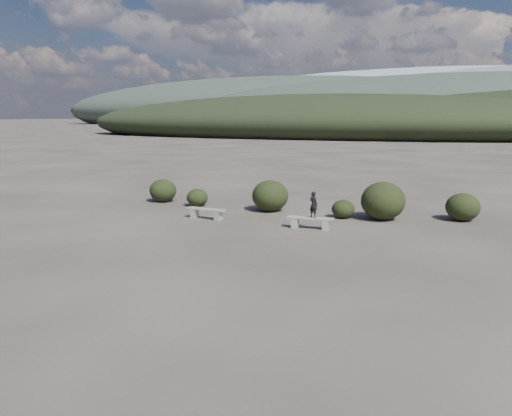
% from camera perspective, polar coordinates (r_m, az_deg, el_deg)
% --- Properties ---
extents(ground, '(1200.00, 1200.00, 0.00)m').
position_cam_1_polar(ground, '(14.10, -6.16, -6.74)').
color(ground, '#322C26').
rests_on(ground, ground).
extents(bench_left, '(1.74, 0.44, 0.43)m').
position_cam_1_polar(bench_left, '(20.53, -5.72, -0.54)').
color(bench_left, gray).
rests_on(bench_left, ground).
extents(bench_right, '(1.78, 0.58, 0.44)m').
position_cam_1_polar(bench_right, '(18.74, 6.23, -1.59)').
color(bench_right, gray).
rests_on(bench_right, ground).
extents(seated_person, '(0.42, 0.36, 0.98)m').
position_cam_1_polar(seated_person, '(18.60, 6.59, 0.39)').
color(seated_person, black).
rests_on(seated_person, bench_right).
extents(shrub_a, '(1.01, 1.01, 0.82)m').
position_cam_1_polar(shrub_a, '(23.46, -6.73, 1.20)').
color(shrub_a, black).
rests_on(shrub_a, ground).
extents(shrub_b, '(1.61, 1.61, 1.38)m').
position_cam_1_polar(shrub_b, '(22.05, 1.64, 1.41)').
color(shrub_b, black).
rests_on(shrub_b, ground).
extents(shrub_c, '(0.95, 0.95, 0.76)m').
position_cam_1_polar(shrub_c, '(20.88, 9.93, -0.12)').
color(shrub_c, black).
rests_on(shrub_c, ground).
extents(shrub_d, '(1.78, 1.78, 1.55)m').
position_cam_1_polar(shrub_d, '(20.83, 14.31, 0.80)').
color(shrub_d, black).
rests_on(shrub_d, ground).
extents(shrub_e, '(1.34, 1.34, 1.12)m').
position_cam_1_polar(shrub_e, '(21.70, 22.56, 0.10)').
color(shrub_e, black).
rests_on(shrub_e, ground).
extents(shrub_f, '(1.32, 1.32, 1.12)m').
position_cam_1_polar(shrub_f, '(24.95, -10.59, 1.99)').
color(shrub_f, black).
rests_on(shrub_f, ground).
extents(mountain_ridges, '(500.00, 400.00, 56.00)m').
position_cam_1_polar(mountain_ridges, '(351.07, 21.82, 10.80)').
color(mountain_ridges, black).
rests_on(mountain_ridges, ground).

